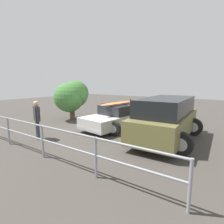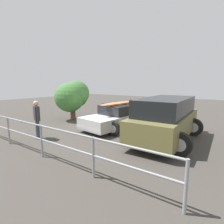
# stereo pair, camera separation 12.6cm
# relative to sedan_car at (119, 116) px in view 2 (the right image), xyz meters

# --- Properties ---
(ground_plane) EXTENTS (44.00, 44.00, 0.02)m
(ground_plane) POSITION_rel_sedan_car_xyz_m (0.50, 0.23, -0.63)
(ground_plane) COLOR #423D38
(ground_plane) RESTS_ON ground
(parking_stripe) EXTENTS (0.12, 3.87, 0.00)m
(parking_stripe) POSITION_rel_sedan_car_xyz_m (-1.43, 0.04, -0.62)
(parking_stripe) COLOR silver
(parking_stripe) RESTS_ON ground
(sedan_car) EXTENTS (2.78, 4.54, 1.55)m
(sedan_car) POSITION_rel_sedan_car_xyz_m (0.00, 0.00, 0.00)
(sedan_car) COLOR silver
(sedan_car) RESTS_ON ground
(suv_car) EXTENTS (2.79, 4.87, 1.84)m
(suv_car) POSITION_rel_sedan_car_xyz_m (-2.87, 0.67, 0.34)
(suv_car) COLOR brown
(suv_car) RESTS_ON ground
(person_bystander) EXTENTS (0.62, 0.35, 1.70)m
(person_bystander) POSITION_rel_sedan_car_xyz_m (1.76, 3.83, 0.40)
(person_bystander) COLOR #33384C
(person_bystander) RESTS_ON ground
(railing_fence) EXTENTS (9.11, 0.24, 1.11)m
(railing_fence) POSITION_rel_sedan_car_xyz_m (-0.16, 4.84, 0.13)
(railing_fence) COLOR gray
(railing_fence) RESTS_ON ground
(bush_near_left) EXTENTS (2.30, 2.53, 2.62)m
(bush_near_left) POSITION_rel_sedan_car_xyz_m (3.69, 0.04, 0.94)
(bush_near_left) COLOR brown
(bush_near_left) RESTS_ON ground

